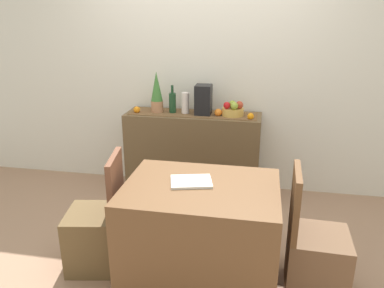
% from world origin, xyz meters
% --- Properties ---
extents(ground_plane, '(6.40, 6.40, 0.02)m').
position_xyz_m(ground_plane, '(0.00, 0.00, -0.01)').
color(ground_plane, '#9F785E').
rests_on(ground_plane, ground).
extents(room_wall_rear, '(6.40, 0.06, 2.70)m').
position_xyz_m(room_wall_rear, '(0.00, 1.18, 1.35)').
color(room_wall_rear, silver).
rests_on(room_wall_rear, ground).
extents(sideboard_console, '(1.39, 0.42, 0.87)m').
position_xyz_m(sideboard_console, '(-0.08, 0.92, 0.44)').
color(sideboard_console, brown).
rests_on(sideboard_console, ground).
extents(table_runner, '(1.30, 0.32, 0.01)m').
position_xyz_m(table_runner, '(-0.08, 0.92, 0.87)').
color(table_runner, brown).
rests_on(table_runner, sideboard_console).
extents(fruit_bowl, '(0.22, 0.22, 0.07)m').
position_xyz_m(fruit_bowl, '(0.33, 0.92, 0.91)').
color(fruit_bowl, gold).
rests_on(fruit_bowl, table_runner).
extents(apple_front, '(0.07, 0.07, 0.07)m').
position_xyz_m(apple_front, '(0.32, 0.93, 0.99)').
color(apple_front, olive).
rests_on(apple_front, fruit_bowl).
extents(apple_left, '(0.08, 0.08, 0.08)m').
position_xyz_m(apple_left, '(0.35, 0.86, 0.99)').
color(apple_left, '#91A738').
rests_on(apple_left, fruit_bowl).
extents(apple_rear, '(0.08, 0.08, 0.08)m').
position_xyz_m(apple_rear, '(0.39, 0.91, 0.99)').
color(apple_rear, '#AC3923').
rests_on(apple_rear, fruit_bowl).
extents(apple_center, '(0.07, 0.07, 0.07)m').
position_xyz_m(apple_center, '(0.27, 0.88, 0.99)').
color(apple_center, red).
rests_on(apple_center, fruit_bowl).
extents(wine_bottle, '(0.07, 0.07, 0.29)m').
position_xyz_m(wine_bottle, '(-0.29, 0.92, 0.98)').
color(wine_bottle, '#1B3F24').
rests_on(wine_bottle, sideboard_console).
extents(coffee_maker, '(0.16, 0.18, 0.30)m').
position_xyz_m(coffee_maker, '(0.03, 0.92, 1.02)').
color(coffee_maker, black).
rests_on(coffee_maker, sideboard_console).
extents(ceramic_vase, '(0.08, 0.08, 0.22)m').
position_xyz_m(ceramic_vase, '(-0.16, 0.92, 0.98)').
color(ceramic_vase, silver).
rests_on(ceramic_vase, sideboard_console).
extents(potted_plant, '(0.12, 0.12, 0.42)m').
position_xyz_m(potted_plant, '(-0.46, 0.92, 1.08)').
color(potted_plant, '#B37954').
rests_on(potted_plant, sideboard_console).
extents(orange_loose_near_bowl, '(0.06, 0.06, 0.06)m').
position_xyz_m(orange_loose_near_bowl, '(0.51, 0.81, 0.90)').
color(orange_loose_near_bowl, orange).
rests_on(orange_loose_near_bowl, sideboard_console).
extents(orange_loose_end, '(0.08, 0.08, 0.08)m').
position_xyz_m(orange_loose_end, '(0.18, 0.88, 0.91)').
color(orange_loose_end, orange).
rests_on(orange_loose_end, sideboard_console).
extents(orange_loose_far, '(0.07, 0.07, 0.07)m').
position_xyz_m(orange_loose_far, '(-0.66, 0.85, 0.91)').
color(orange_loose_far, orange).
rests_on(orange_loose_far, sideboard_console).
extents(dining_table, '(1.06, 0.80, 0.74)m').
position_xyz_m(dining_table, '(0.24, -0.47, 0.37)').
color(dining_table, brown).
rests_on(dining_table, ground).
extents(open_book, '(0.32, 0.27, 0.02)m').
position_xyz_m(open_book, '(0.16, -0.44, 0.75)').
color(open_book, white).
rests_on(open_book, dining_table).
extents(chair_near_window, '(0.46, 0.46, 0.90)m').
position_xyz_m(chair_near_window, '(-0.56, -0.47, 0.27)').
color(chair_near_window, brown).
rests_on(chair_near_window, ground).
extents(chair_by_corner, '(0.41, 0.41, 0.90)m').
position_xyz_m(chair_by_corner, '(1.03, -0.47, 0.27)').
color(chair_by_corner, brown).
rests_on(chair_by_corner, ground).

